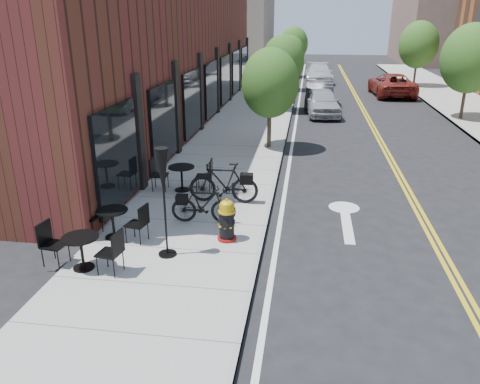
{
  "coord_description": "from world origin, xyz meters",
  "views": [
    {
      "loc": [
        0.86,
        -9.02,
        4.98
      ],
      "look_at": [
        -0.66,
        1.44,
        1.0
      ],
      "focal_mm": 35.0,
      "sensor_mm": 36.0,
      "label": 1
    }
  ],
  "objects_px": {
    "bistro_set_b": "(81,248)",
    "parked_car_c": "(319,73)",
    "patio_umbrella": "(163,180)",
    "parked_car_b": "(320,95)",
    "bistro_set_c": "(182,175)",
    "parked_car_a": "(322,102)",
    "bicycle_left": "(224,183)",
    "bistro_set_a": "(113,220)",
    "bicycle_right": "(203,204)",
    "parked_car_far": "(392,85)",
    "fire_hydrant": "(227,220)"
  },
  "relations": [
    {
      "from": "bicycle_left",
      "to": "bicycle_right",
      "type": "height_order",
      "value": "bicycle_left"
    },
    {
      "from": "bicycle_left",
      "to": "bistro_set_b",
      "type": "distance_m",
      "value": 4.58
    },
    {
      "from": "parked_car_a",
      "to": "bicycle_right",
      "type": "bearing_deg",
      "value": -108.35
    },
    {
      "from": "fire_hydrant",
      "to": "bicycle_left",
      "type": "distance_m",
      "value": 2.34
    },
    {
      "from": "bicycle_right",
      "to": "bistro_set_a",
      "type": "distance_m",
      "value": 2.21
    },
    {
      "from": "bistro_set_a",
      "to": "parked_car_c",
      "type": "distance_m",
      "value": 29.83
    },
    {
      "from": "parked_car_far",
      "to": "fire_hydrant",
      "type": "bearing_deg",
      "value": 69.92
    },
    {
      "from": "fire_hydrant",
      "to": "bistro_set_b",
      "type": "bearing_deg",
      "value": -141.96
    },
    {
      "from": "fire_hydrant",
      "to": "parked_car_far",
      "type": "distance_m",
      "value": 24.13
    },
    {
      "from": "bicycle_left",
      "to": "patio_umbrella",
      "type": "height_order",
      "value": "patio_umbrella"
    },
    {
      "from": "bicycle_left",
      "to": "bistro_set_b",
      "type": "relative_size",
      "value": 1.1
    },
    {
      "from": "bicycle_right",
      "to": "parked_car_a",
      "type": "height_order",
      "value": "parked_car_a"
    },
    {
      "from": "fire_hydrant",
      "to": "bistro_set_c",
      "type": "height_order",
      "value": "fire_hydrant"
    },
    {
      "from": "bistro_set_a",
      "to": "patio_umbrella",
      "type": "relative_size",
      "value": 0.72
    },
    {
      "from": "bistro_set_b",
      "to": "patio_umbrella",
      "type": "relative_size",
      "value": 0.73
    },
    {
      "from": "parked_car_b",
      "to": "bicycle_right",
      "type": "bearing_deg",
      "value": -98.84
    },
    {
      "from": "bicycle_left",
      "to": "bistro_set_c",
      "type": "height_order",
      "value": "bicycle_left"
    },
    {
      "from": "bicycle_left",
      "to": "bistro_set_c",
      "type": "relative_size",
      "value": 1.06
    },
    {
      "from": "parked_car_far",
      "to": "bistro_set_a",
      "type": "bearing_deg",
      "value": 64.4
    },
    {
      "from": "bistro_set_c",
      "to": "parked_car_b",
      "type": "bearing_deg",
      "value": 70.53
    },
    {
      "from": "bicycle_left",
      "to": "patio_umbrella",
      "type": "bearing_deg",
      "value": -13.45
    },
    {
      "from": "bistro_set_a",
      "to": "parked_car_far",
      "type": "relative_size",
      "value": 0.32
    },
    {
      "from": "parked_car_far",
      "to": "bicycle_left",
      "type": "bearing_deg",
      "value": 66.97
    },
    {
      "from": "patio_umbrella",
      "to": "parked_car_b",
      "type": "relative_size",
      "value": 0.54
    },
    {
      "from": "bistro_set_a",
      "to": "parked_car_c",
      "type": "xyz_separation_m",
      "value": [
        5.08,
        29.4,
        0.15
      ]
    },
    {
      "from": "parked_car_a",
      "to": "parked_car_far",
      "type": "relative_size",
      "value": 0.78
    },
    {
      "from": "fire_hydrant",
      "to": "bicycle_right",
      "type": "relative_size",
      "value": 0.63
    },
    {
      "from": "parked_car_a",
      "to": "parked_car_b",
      "type": "xyz_separation_m",
      "value": [
        -0.1,
        2.4,
        0.02
      ]
    },
    {
      "from": "patio_umbrella",
      "to": "parked_car_b",
      "type": "xyz_separation_m",
      "value": [
        3.5,
        19.05,
        -1.11
      ]
    },
    {
      "from": "bicycle_right",
      "to": "parked_car_a",
      "type": "relative_size",
      "value": 0.39
    },
    {
      "from": "bistro_set_b",
      "to": "bistro_set_c",
      "type": "relative_size",
      "value": 0.97
    },
    {
      "from": "fire_hydrant",
      "to": "patio_umbrella",
      "type": "bearing_deg",
      "value": -136.09
    },
    {
      "from": "parked_car_a",
      "to": "bicycle_left",
      "type": "bearing_deg",
      "value": -108.55
    },
    {
      "from": "bicycle_right",
      "to": "parked_car_far",
      "type": "xyz_separation_m",
      "value": [
        7.88,
        22.18,
        0.13
      ]
    },
    {
      "from": "bistro_set_b",
      "to": "parked_car_a",
      "type": "relative_size",
      "value": 0.42
    },
    {
      "from": "bicycle_right",
      "to": "bistro_set_c",
      "type": "height_order",
      "value": "bicycle_right"
    },
    {
      "from": "bistro_set_a",
      "to": "parked_car_b",
      "type": "height_order",
      "value": "parked_car_b"
    },
    {
      "from": "bicycle_left",
      "to": "parked_car_b",
      "type": "xyz_separation_m",
      "value": [
        2.83,
        15.84,
        0.03
      ]
    },
    {
      "from": "bicycle_left",
      "to": "patio_umbrella",
      "type": "xyz_separation_m",
      "value": [
        -0.67,
        -3.2,
        1.14
      ]
    },
    {
      "from": "bistro_set_b",
      "to": "parked_car_c",
      "type": "distance_m",
      "value": 31.28
    },
    {
      "from": "parked_car_a",
      "to": "parked_car_b",
      "type": "height_order",
      "value": "parked_car_b"
    },
    {
      "from": "bistro_set_b",
      "to": "parked_car_far",
      "type": "bearing_deg",
      "value": 76.08
    },
    {
      "from": "bicycle_right",
      "to": "bistro_set_b",
      "type": "height_order",
      "value": "bicycle_right"
    },
    {
      "from": "fire_hydrant",
      "to": "parked_car_b",
      "type": "bearing_deg",
      "value": 87.98
    },
    {
      "from": "fire_hydrant",
      "to": "parked_car_b",
      "type": "distance_m",
      "value": 18.28
    },
    {
      "from": "bicycle_right",
      "to": "bistro_set_b",
      "type": "distance_m",
      "value": 3.25
    },
    {
      "from": "parked_car_b",
      "to": "parked_car_c",
      "type": "bearing_deg",
      "value": 90.77
    },
    {
      "from": "fire_hydrant",
      "to": "bicycle_left",
      "type": "bearing_deg",
      "value": 107.29
    },
    {
      "from": "patio_umbrella",
      "to": "parked_car_c",
      "type": "xyz_separation_m",
      "value": [
        3.6,
        30.04,
        -1.11
      ]
    },
    {
      "from": "bicycle_right",
      "to": "bistro_set_b",
      "type": "relative_size",
      "value": 0.92
    }
  ]
}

